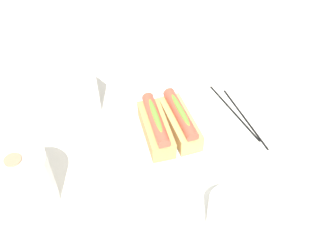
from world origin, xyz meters
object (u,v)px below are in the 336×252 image
Objects in this scene: hotdog_back at (156,126)px; water_glass at (226,215)px; paper_towel_roll at (23,183)px; napkin_box at (77,82)px; hotdog_front at (180,121)px; serving_bowl at (168,138)px; chopstick_far at (245,117)px; chopstick_near at (234,112)px.

hotdog_back is 1.75× the size of water_glass.
paper_towel_roll is 0.29m from napkin_box.
hotdog_front is 0.06m from hotdog_back.
hotdog_back is 0.29m from paper_towel_roll.
napkin_box is at bearing -37.27° from paper_towel_roll.
hotdog_front is 1.16× the size of paper_towel_roll.
hotdog_back is 0.24m from water_glass.
serving_bowl is 0.24m from water_glass.
serving_bowl is 0.26m from napkin_box.
hotdog_back reaches higher than chopstick_far.
napkin_box is (0.22, 0.16, 0.01)m from hotdog_front.
napkin_box reaches higher than hotdog_back.
hotdog_front is 0.71× the size of chopstick_near.
paper_towel_roll is at bearing 94.91° from hotdog_back.
chopstick_far is (0.01, -0.52, -0.06)m from paper_towel_roll.
serving_bowl reaches higher than chopstick_far.
paper_towel_roll reaches higher than water_glass.
paper_towel_roll is 0.61× the size of chopstick_far.
water_glass is (-0.24, 0.00, 0.02)m from serving_bowl.
napkin_box is 0.68× the size of chopstick_far.
napkin_box is at bearing 26.94° from hotdog_back.
paper_towel_roll is at bearing 54.85° from water_glass.
serving_bowl is at bearing 97.00° from chopstick_near.
chopstick_far is (-0.01, -0.18, -0.06)m from hotdog_front.
water_glass is (-0.24, -0.02, -0.02)m from hotdog_back.
water_glass is at bearing 144.46° from chopstick_far.
paper_towel_roll is at bearing 127.43° from napkin_box.
chopstick_near is at bearing -81.67° from hotdog_front.
water_glass reaches higher than serving_bowl.
napkin_box reaches higher than water_glass.
chopstick_far is (-0.03, -0.01, 0.00)m from chopstick_near.
hotdog_back is at bearing 81.58° from serving_bowl.
chopstick_near is (0.02, -0.19, -0.02)m from serving_bowl.
napkin_box is at bearing 36.48° from hotdog_front.
hotdog_front is at bearing -7.51° from water_glass.
chopstick_near is at bearing -84.03° from serving_bowl.
paper_towel_roll is at bearing 92.77° from hotdog_front.
chopstick_near is 1.00× the size of chopstick_far.
chopstick_near is (0.02, -0.16, -0.06)m from hotdog_front.
water_glass reaches higher than chopstick_near.
hotdog_front reaches higher than serving_bowl.
paper_towel_roll is (0.22, 0.31, 0.02)m from water_glass.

